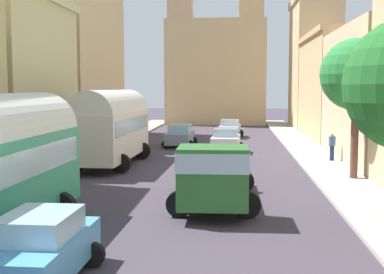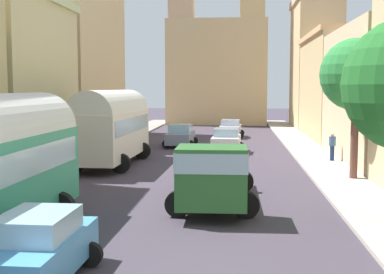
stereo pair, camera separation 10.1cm
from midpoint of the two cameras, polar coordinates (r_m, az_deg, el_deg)
ground_plane at (r=33.04m, az=0.49°, el=-2.15°), size 154.00×154.00×0.00m
sidewalk_left at (r=34.33m, az=-11.67°, el=-1.86°), size 2.50×70.00×0.14m
sidewalk_right at (r=33.29m, az=13.04°, el=-2.11°), size 2.50×70.00×0.14m
building_left_2 at (r=33.07m, az=-19.14°, el=6.15°), size 5.29×10.59×9.84m
building_left_3 at (r=45.61m, az=-12.35°, el=9.02°), size 5.18×14.59×14.56m
building_right_3 at (r=45.86m, az=15.02°, el=5.35°), size 4.52×13.92×8.85m
building_right_4 at (r=57.85m, az=13.09°, el=7.84°), size 4.83×9.51×13.82m
distant_church at (r=62.73m, az=2.56°, el=8.15°), size 11.67×6.20×20.39m
parked_bus_1 at (r=29.56m, az=-8.85°, el=1.42°), size 3.49×8.72×4.21m
cargo_truck_0 at (r=18.78m, az=2.21°, el=-4.12°), size 3.24×7.40×2.43m
car_0 at (r=35.14m, az=3.64°, el=-0.37°), size 2.49×3.74×1.62m
car_1 at (r=45.82m, az=4.07°, el=0.93°), size 2.45×3.92×1.54m
car_2 at (r=12.30m, az=-16.38°, el=-11.57°), size 2.29×3.83×1.60m
car_3 at (r=38.66m, az=-1.38°, el=0.17°), size 2.42×4.12×1.65m
pedestrian_4 at (r=31.25m, az=14.90°, el=-0.94°), size 0.52×0.52×1.75m
roadside_tree_2 at (r=25.30m, az=17.34°, el=6.44°), size 3.33×3.33×6.61m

